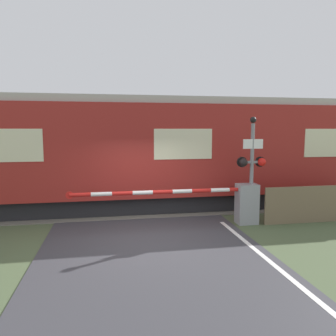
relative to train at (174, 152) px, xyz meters
The scene contains 6 objects.
ground_plane 4.15m from the train, 111.82° to the right, with size 80.00×80.00×0.00m, color #475638.
track_bed 2.36m from the train, behind, with size 36.00×3.20×0.13m.
train is the anchor object (origin of this frame).
crossing_barrier 3.14m from the train, 64.14° to the right, with size 5.43×0.44×1.18m.
signal_post 3.14m from the train, 55.04° to the right, with size 0.87×0.26×3.13m.
roadside_fence 5.20m from the train, 34.36° to the right, with size 4.03×0.06×1.10m.
Camera 1 is at (-0.94, -8.06, 2.77)m, focal length 35.00 mm.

